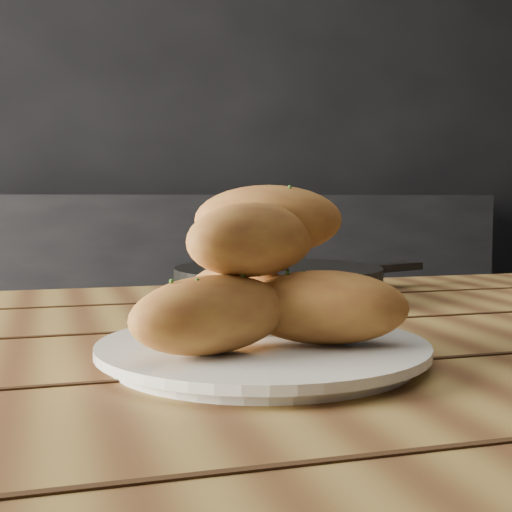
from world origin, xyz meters
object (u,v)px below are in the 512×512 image
(table, at_px, (405,429))
(skillet, at_px, (279,282))
(plate, at_px, (263,351))
(bread_rolls, at_px, (260,276))

(table, relative_size, skillet, 3.32)
(plate, bearing_deg, table, 21.78)
(skillet, bearing_deg, bread_rolls, -110.71)
(table, relative_size, bread_rolls, 5.36)
(table, xyz_separation_m, plate, (-0.17, -0.07, 0.11))
(table, distance_m, plate, 0.22)
(bread_rolls, height_order, skillet, bread_rolls)
(bread_rolls, xyz_separation_m, skillet, (0.14, 0.36, -0.05))
(plate, bearing_deg, bread_rolls, 117.07)
(bread_rolls, relative_size, skillet, 0.62)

